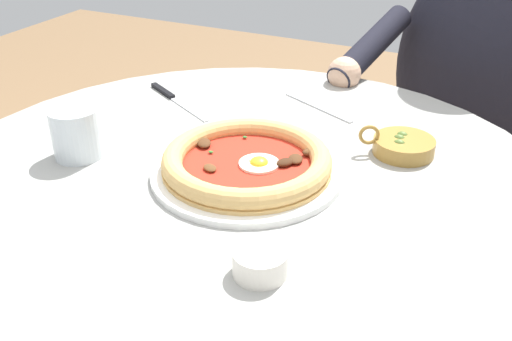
{
  "coord_description": "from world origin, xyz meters",
  "views": [
    {
      "loc": [
        0.35,
        -0.67,
        1.19
      ],
      "look_at": [
        0.04,
        -0.02,
        0.78
      ],
      "focal_mm": 40.75,
      "sensor_mm": 36.0,
      "label": 1
    }
  ],
  "objects_px": {
    "water_glass": "(77,136)",
    "ramekin_capers": "(260,261)",
    "steak_knife": "(170,96)",
    "fork_utensil": "(318,107)",
    "olive_pan": "(403,146)",
    "dining_table": "(241,262)",
    "pizza_on_plate": "(247,164)",
    "diner_person": "(460,146)",
    "cafe_chair_diner": "(486,137)"
  },
  "relations": [
    {
      "from": "steak_knife",
      "to": "diner_person",
      "type": "bearing_deg",
      "value": 42.03
    },
    {
      "from": "diner_person",
      "to": "pizza_on_plate",
      "type": "bearing_deg",
      "value": -110.07
    },
    {
      "from": "olive_pan",
      "to": "diner_person",
      "type": "distance_m",
      "value": 0.55
    },
    {
      "from": "dining_table",
      "to": "olive_pan",
      "type": "bearing_deg",
      "value": 42.06
    },
    {
      "from": "olive_pan",
      "to": "fork_utensil",
      "type": "distance_m",
      "value": 0.22
    },
    {
      "from": "dining_table",
      "to": "steak_knife",
      "type": "height_order",
      "value": "steak_knife"
    },
    {
      "from": "olive_pan",
      "to": "diner_person",
      "type": "relative_size",
      "value": 0.1
    },
    {
      "from": "dining_table",
      "to": "steak_knife",
      "type": "xyz_separation_m",
      "value": [
        -0.27,
        0.22,
        0.17
      ]
    },
    {
      "from": "water_glass",
      "to": "steak_knife",
      "type": "relative_size",
      "value": 0.42
    },
    {
      "from": "water_glass",
      "to": "fork_utensil",
      "type": "xyz_separation_m",
      "value": [
        0.28,
        0.35,
        -0.03
      ]
    },
    {
      "from": "fork_utensil",
      "to": "diner_person",
      "type": "height_order",
      "value": "diner_person"
    },
    {
      "from": "dining_table",
      "to": "pizza_on_plate",
      "type": "distance_m",
      "value": 0.18
    },
    {
      "from": "steak_knife",
      "to": "fork_utensil",
      "type": "bearing_deg",
      "value": 15.53
    },
    {
      "from": "ramekin_capers",
      "to": "dining_table",
      "type": "bearing_deg",
      "value": 122.96
    },
    {
      "from": "steak_knife",
      "to": "olive_pan",
      "type": "xyz_separation_m",
      "value": [
        0.47,
        -0.04,
        0.01
      ]
    },
    {
      "from": "dining_table",
      "to": "pizza_on_plate",
      "type": "xyz_separation_m",
      "value": [
        0.01,
        0.01,
        0.18
      ]
    },
    {
      "from": "water_glass",
      "to": "olive_pan",
      "type": "bearing_deg",
      "value": 26.4
    },
    {
      "from": "pizza_on_plate",
      "to": "fork_utensil",
      "type": "distance_m",
      "value": 0.29
    },
    {
      "from": "dining_table",
      "to": "olive_pan",
      "type": "distance_m",
      "value": 0.32
    },
    {
      "from": "steak_knife",
      "to": "olive_pan",
      "type": "bearing_deg",
      "value": -4.51
    },
    {
      "from": "water_glass",
      "to": "steak_knife",
      "type": "height_order",
      "value": "water_glass"
    },
    {
      "from": "fork_utensil",
      "to": "cafe_chair_diner",
      "type": "relative_size",
      "value": 0.19
    },
    {
      "from": "ramekin_capers",
      "to": "olive_pan",
      "type": "xyz_separation_m",
      "value": [
        0.08,
        0.37,
        -0.0
      ]
    },
    {
      "from": "dining_table",
      "to": "steak_knife",
      "type": "distance_m",
      "value": 0.38
    },
    {
      "from": "dining_table",
      "to": "fork_utensil",
      "type": "relative_size",
      "value": 6.08
    },
    {
      "from": "dining_table",
      "to": "diner_person",
      "type": "height_order",
      "value": "diner_person"
    },
    {
      "from": "olive_pan",
      "to": "dining_table",
      "type": "bearing_deg",
      "value": -137.94
    },
    {
      "from": "water_glass",
      "to": "ramekin_capers",
      "type": "distance_m",
      "value": 0.41
    },
    {
      "from": "dining_table",
      "to": "pizza_on_plate",
      "type": "bearing_deg",
      "value": 60.46
    },
    {
      "from": "steak_knife",
      "to": "cafe_chair_diner",
      "type": "bearing_deg",
      "value": 46.4
    },
    {
      "from": "pizza_on_plate",
      "to": "fork_utensil",
      "type": "relative_size",
      "value": 1.81
    },
    {
      "from": "water_glass",
      "to": "olive_pan",
      "type": "height_order",
      "value": "water_glass"
    },
    {
      "from": "pizza_on_plate",
      "to": "cafe_chair_diner",
      "type": "relative_size",
      "value": 0.34
    },
    {
      "from": "fork_utensil",
      "to": "olive_pan",
      "type": "bearing_deg",
      "value": -31.58
    },
    {
      "from": "steak_knife",
      "to": "ramekin_capers",
      "type": "height_order",
      "value": "ramekin_capers"
    },
    {
      "from": "steak_knife",
      "to": "fork_utensil",
      "type": "distance_m",
      "value": 0.29
    },
    {
      "from": "water_glass",
      "to": "cafe_chair_diner",
      "type": "height_order",
      "value": "cafe_chair_diner"
    },
    {
      "from": "water_glass",
      "to": "ramekin_capers",
      "type": "xyz_separation_m",
      "value": [
        0.39,
        -0.14,
        -0.02
      ]
    },
    {
      "from": "steak_knife",
      "to": "diner_person",
      "type": "xyz_separation_m",
      "value": [
        0.52,
        0.47,
        -0.21
      ]
    },
    {
      "from": "fork_utensil",
      "to": "water_glass",
      "type": "bearing_deg",
      "value": -128.91
    },
    {
      "from": "pizza_on_plate",
      "to": "dining_table",
      "type": "bearing_deg",
      "value": -119.54
    },
    {
      "from": "pizza_on_plate",
      "to": "water_glass",
      "type": "bearing_deg",
      "value": -167.37
    },
    {
      "from": "diner_person",
      "to": "cafe_chair_diner",
      "type": "relative_size",
      "value": 1.4
    },
    {
      "from": "ramekin_capers",
      "to": "fork_utensil",
      "type": "distance_m",
      "value": 0.5
    },
    {
      "from": "ramekin_capers",
      "to": "diner_person",
      "type": "height_order",
      "value": "diner_person"
    },
    {
      "from": "steak_knife",
      "to": "fork_utensil",
      "type": "height_order",
      "value": "steak_knife"
    },
    {
      "from": "fork_utensil",
      "to": "cafe_chair_diner",
      "type": "xyz_separation_m",
      "value": [
        0.29,
        0.52,
        -0.23
      ]
    },
    {
      "from": "steak_knife",
      "to": "ramekin_capers",
      "type": "xyz_separation_m",
      "value": [
        0.39,
        -0.41,
        0.01
      ]
    },
    {
      "from": "pizza_on_plate",
      "to": "ramekin_capers",
      "type": "height_order",
      "value": "pizza_on_plate"
    },
    {
      "from": "pizza_on_plate",
      "to": "water_glass",
      "type": "distance_m",
      "value": 0.28
    }
  ]
}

